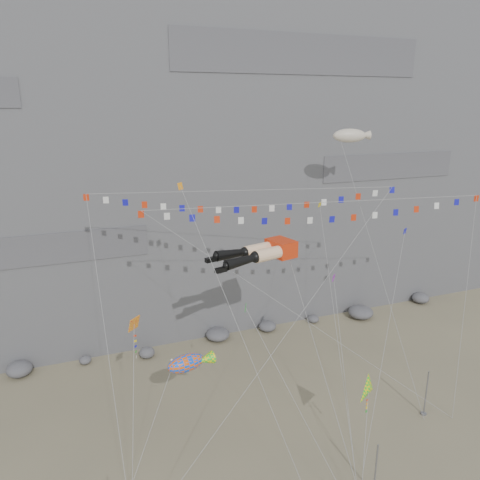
# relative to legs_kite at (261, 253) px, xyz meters

# --- Properties ---
(ground) EXTENTS (120.00, 120.00, 0.00)m
(ground) POSITION_rel_legs_kite_xyz_m (0.19, -5.06, -13.72)
(ground) COLOR gray
(ground) RESTS_ON ground
(cliff) EXTENTS (80.00, 28.00, 50.00)m
(cliff) POSITION_rel_legs_kite_xyz_m (0.19, 26.94, 11.28)
(cliff) COLOR slate
(cliff) RESTS_ON ground
(talus_boulders) EXTENTS (60.00, 3.00, 1.20)m
(talus_boulders) POSITION_rel_legs_kite_xyz_m (0.19, 11.94, -13.12)
(talus_boulders) COLOR slate
(talus_boulders) RESTS_ON ground
(anchor_pole_center) EXTENTS (0.12, 0.12, 3.91)m
(anchor_pole_center) POSITION_rel_legs_kite_xyz_m (3.17, -12.07, -11.76)
(anchor_pole_center) COLOR gray
(anchor_pole_center) RESTS_ON ground
(anchor_pole_right) EXTENTS (0.12, 0.12, 4.09)m
(anchor_pole_right) POSITION_rel_legs_kite_xyz_m (12.21, -6.63, -11.67)
(anchor_pole_right) COLOR gray
(anchor_pole_right) RESTS_ON ground
(legs_kite) EXTENTS (7.91, 14.08, 18.64)m
(legs_kite) POSITION_rel_legs_kite_xyz_m (0.00, 0.00, 0.00)
(legs_kite) COLOR red
(legs_kite) RESTS_ON ground
(flag_banner_upper) EXTENTS (25.43, 17.20, 26.07)m
(flag_banner_upper) POSITION_rel_legs_kite_xyz_m (0.18, 3.81, 4.33)
(flag_banner_upper) COLOR red
(flag_banner_upper) RESTS_ON ground
(flag_banner_lower) EXTENTS (28.77, 10.42, 20.94)m
(flag_banner_lower) POSITION_rel_legs_kite_xyz_m (5.51, 0.19, 3.60)
(flag_banner_lower) COLOR red
(flag_banner_lower) RESTS_ON ground
(harlequin_kite) EXTENTS (2.76, 6.51, 12.51)m
(harlequin_kite) POSITION_rel_legs_kite_xyz_m (-10.71, -3.81, -2.59)
(harlequin_kite) COLOR red
(harlequin_kite) RESTS_ON ground
(fish_windsock) EXTENTS (7.92, 6.20, 10.39)m
(fish_windsock) POSITION_rel_legs_kite_xyz_m (-7.13, -2.92, -6.78)
(fish_windsock) COLOR #EA570B
(fish_windsock) RESTS_ON ground
(delta_kite) EXTENTS (4.48, 5.21, 8.31)m
(delta_kite) POSITION_rel_legs_kite_xyz_m (4.19, -9.37, -7.63)
(delta_kite) COLOR yellow
(delta_kite) RESTS_ON ground
(blimp_windsock) EXTENTS (4.39, 15.36, 26.26)m
(blimp_windsock) POSITION_rel_legs_kite_xyz_m (12.24, 6.86, 8.38)
(blimp_windsock) COLOR beige
(blimp_windsock) RESTS_ON ground
(small_kite_a) EXTENTS (5.26, 14.53, 23.93)m
(small_kite_a) POSITION_rel_legs_kite_xyz_m (-5.72, 1.95, 4.97)
(small_kite_a) COLOR orange
(small_kite_a) RESTS_ON ground
(small_kite_b) EXTENTS (3.52, 9.25, 14.48)m
(small_kite_b) POSITION_rel_legs_kite_xyz_m (5.73, -1.88, -2.45)
(small_kite_b) COLOR purple
(small_kite_b) RESTS_ON ground
(small_kite_c) EXTENTS (4.79, 8.48, 14.44)m
(small_kite_c) POSITION_rel_legs_kite_xyz_m (-3.05, -4.75, -2.50)
(small_kite_c) COLOR #189D20
(small_kite_c) RESTS_ON ground
(small_kite_d) EXTENTS (6.01, 16.34, 23.12)m
(small_kite_d) POSITION_rel_legs_kite_xyz_m (7.80, 4.20, 1.88)
(small_kite_d) COLOR yellow
(small_kite_d) RESTS_ON ground
(small_kite_e) EXTENTS (10.90, 10.62, 20.08)m
(small_kite_e) POSITION_rel_legs_kite_xyz_m (13.84, -0.27, 0.16)
(small_kite_e) COLOR #1514B2
(small_kite_e) RESTS_ON ground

